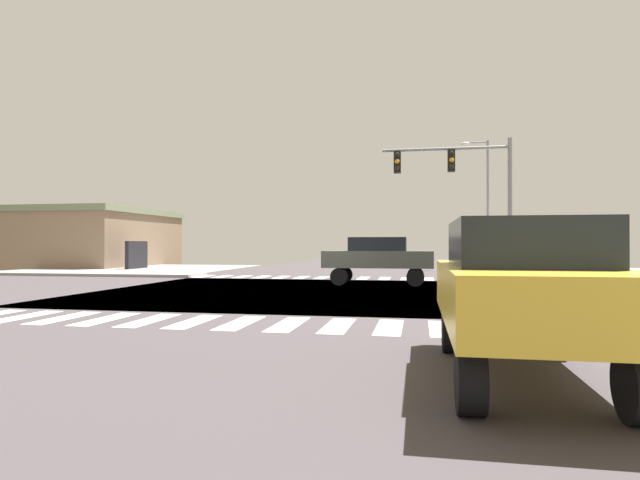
% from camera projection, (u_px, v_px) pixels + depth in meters
% --- Properties ---
extents(ground, '(90.00, 90.00, 0.05)m').
position_uv_depth(ground, '(305.00, 292.00, 17.86)').
color(ground, '#413A3E').
extents(sidewalk_corner_ne, '(12.00, 12.00, 0.14)m').
position_uv_depth(sidewalk_corner_ne, '(598.00, 274.00, 27.26)').
color(sidewalk_corner_ne, gray).
rests_on(sidewalk_corner_ne, ground).
extents(sidewalk_corner_nw, '(12.00, 12.00, 0.14)m').
position_uv_depth(sidewalk_corner_nw, '(138.00, 269.00, 32.05)').
color(sidewalk_corner_nw, gray).
rests_on(sidewalk_corner_nw, ground).
extents(crosswalk_near, '(13.50, 2.00, 0.01)m').
position_uv_depth(crosswalk_near, '(217.00, 322.00, 10.73)').
color(crosswalk_near, white).
rests_on(crosswalk_near, ground).
extents(crosswalk_far, '(13.50, 2.00, 0.01)m').
position_uv_depth(crosswalk_far, '(332.00, 278.00, 25.08)').
color(crosswalk_far, white).
rests_on(crosswalk_far, ground).
extents(traffic_signal_mast, '(5.75, 0.55, 6.35)m').
position_uv_depth(traffic_signal_mast, '(459.00, 177.00, 23.76)').
color(traffic_signal_mast, gray).
rests_on(traffic_signal_mast, ground).
extents(street_lamp, '(1.78, 0.32, 8.25)m').
position_uv_depth(street_lamp, '(484.00, 193.00, 33.57)').
color(street_lamp, gray).
rests_on(street_lamp, ground).
extents(bank_building, '(12.55, 10.67, 4.04)m').
position_uv_depth(bank_building, '(79.00, 238.00, 37.20)').
color(bank_building, '#866D55').
rests_on(bank_building, ground).
extents(sedan_crossing_1, '(1.80, 4.30, 1.88)m').
position_uv_depth(sedan_crossing_1, '(521.00, 285.00, 6.21)').
color(sedan_crossing_1, black).
rests_on(sedan_crossing_1, ground).
extents(sedan_queued_2, '(4.30, 1.80, 1.88)m').
position_uv_depth(sedan_queued_2, '(378.00, 256.00, 20.90)').
color(sedan_queued_2, black).
rests_on(sedan_queued_2, ground).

